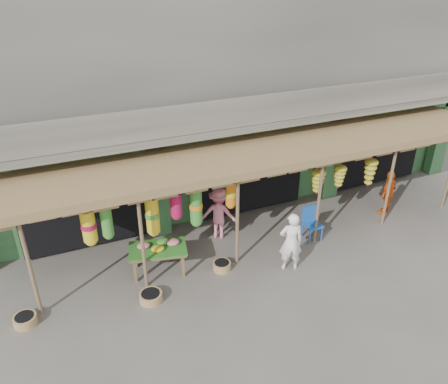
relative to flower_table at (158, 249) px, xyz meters
name	(u,v)px	position (x,y,z in m)	size (l,w,h in m)	color
ground	(281,245)	(3.53, -0.24, -0.71)	(80.00, 80.00, 0.00)	#514C47
building	(216,89)	(3.53, 4.63, 2.66)	(16.40, 6.80, 7.00)	gray
awning	(268,154)	(3.39, 0.55, 1.86)	(14.00, 2.70, 2.79)	brown
flower_table	(158,249)	(0.00, 0.00, 0.00)	(1.62, 1.17, 0.88)	brown
blue_chair	(311,221)	(4.53, -0.19, -0.15)	(0.49, 0.50, 1.00)	#1A51AE
basket_left	(25,320)	(-3.32, -0.64, -0.60)	(0.52, 0.52, 0.22)	olive
basket_mid	(151,297)	(-0.51, -1.01, -0.60)	(0.56, 0.56, 0.22)	olive
basket_right	(222,266)	(1.53, -0.58, -0.60)	(0.48, 0.48, 0.22)	olive
person_front	(291,242)	(3.20, -1.22, 0.13)	(0.61, 0.40, 1.67)	white
person_vendor	(388,193)	(7.53, 0.02, 0.04)	(0.88, 0.37, 1.51)	#E15915
person_shopper	(219,213)	(2.07, 0.90, 0.09)	(1.04, 0.60, 1.60)	pink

